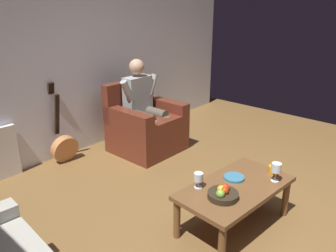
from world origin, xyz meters
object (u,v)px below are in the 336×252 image
object	(u,v)px
candle_jar	(274,170)
wine_glass_far	(276,169)
decorative_dish	(234,178)
wine_glass_near	(199,178)
armchair	(145,127)
person_seated	(144,103)
fruit_bowl	(223,194)
coffee_table	(235,191)
guitar	(64,145)

from	to	relation	value
candle_jar	wine_glass_far	bearing A→B (deg)	30.96
decorative_dish	wine_glass_near	bearing A→B (deg)	-23.38
armchair	wine_glass_far	bearing A→B (deg)	79.71
wine_glass_far	person_seated	bearing A→B (deg)	-99.62
person_seated	fruit_bowl	world-z (taller)	person_seated
armchair	wine_glass_near	bearing A→B (deg)	59.86
person_seated	candle_jar	world-z (taller)	person_seated
fruit_bowl	candle_jar	world-z (taller)	fruit_bowl
person_seated	decorative_dish	bearing A→B (deg)	71.74
wine_glass_far	coffee_table	bearing A→B (deg)	-34.85
coffee_table	decorative_dish	xyz separation A→B (m)	(-0.10, -0.08, 0.07)
coffee_table	fruit_bowl	xyz separation A→B (m)	(0.24, 0.02, 0.10)
wine_glass_far	wine_glass_near	bearing A→B (deg)	-38.68
armchair	coffee_table	size ratio (longest dim) A/B	0.83
wine_glass_far	guitar	bearing A→B (deg)	-76.52
wine_glass_near	armchair	bearing A→B (deg)	-119.55
coffee_table	wine_glass_near	bearing A→B (deg)	-43.01
armchair	wine_glass_far	size ratio (longest dim) A/B	5.22
wine_glass_near	candle_jar	xyz separation A→B (m)	(-0.67, 0.36, -0.06)
armchair	decorative_dish	world-z (taller)	armchair
decorative_dish	candle_jar	bearing A→B (deg)	147.31
person_seated	decorative_dish	distance (m)	1.83
decorative_dish	fruit_bowl	bearing A→B (deg)	16.94
person_seated	coffee_table	size ratio (longest dim) A/B	1.10
coffee_table	candle_jar	distance (m)	0.46
guitar	decorative_dish	world-z (taller)	guitar
armchair	coffee_table	world-z (taller)	armchair
wine_glass_near	candle_jar	world-z (taller)	wine_glass_near
armchair	wine_glass_far	xyz separation A→B (m)	(0.34, 2.01, 0.20)
guitar	wine_glass_near	xyz separation A→B (m)	(-0.05, 2.06, 0.29)
fruit_bowl	decorative_dish	xyz separation A→B (m)	(-0.33, -0.10, -0.03)
guitar	wine_glass_far	bearing A→B (deg)	103.48
fruit_bowl	armchair	bearing A→B (deg)	-116.00
fruit_bowl	person_seated	bearing A→B (deg)	-115.79
fruit_bowl	decorative_dish	distance (m)	0.35
wine_glass_near	fruit_bowl	size ratio (longest dim) A/B	0.55
wine_glass_far	candle_jar	distance (m)	0.17
wine_glass_far	decorative_dish	size ratio (longest dim) A/B	0.94
guitar	armchair	bearing A→B (deg)	152.40
coffee_table	guitar	size ratio (longest dim) A/B	1.10
wine_glass_far	fruit_bowl	distance (m)	0.58
candle_jar	guitar	bearing A→B (deg)	-73.32
coffee_table	guitar	xyz separation A→B (m)	(0.29, -2.29, -0.14)
person_seated	coffee_table	distance (m)	1.95
fruit_bowl	wine_glass_near	bearing A→B (deg)	-89.16
armchair	guitar	bearing A→B (deg)	-28.19
person_seated	guitar	size ratio (longest dim) A/B	1.22
wine_glass_near	candle_jar	size ratio (longest dim) A/B	1.42
coffee_table	armchair	bearing A→B (deg)	-109.88
person_seated	guitar	world-z (taller)	person_seated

